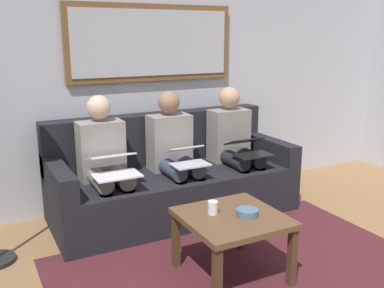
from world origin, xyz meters
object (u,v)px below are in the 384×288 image
(laptop_black, at_px, (248,147))
(laptop_silver, at_px, (186,156))
(person_right, at_px, (105,160))
(person_left, at_px, (234,143))
(coffee_table, at_px, (232,224))
(bowl, at_px, (247,213))
(laptop_white, at_px, (113,164))
(couch, at_px, (171,180))
(cup, at_px, (213,208))
(framed_mirror, at_px, (152,43))
(person_middle, at_px, (174,151))

(laptop_black, bearing_deg, laptop_silver, 0.03)
(person_right, bearing_deg, person_left, 180.00)
(coffee_table, relative_size, laptop_silver, 1.92)
(bowl, xyz_separation_m, person_right, (0.61, -1.21, 0.14))
(coffee_table, xyz_separation_m, person_left, (-0.75, -1.15, 0.23))
(bowl, xyz_separation_m, laptop_white, (0.61, -0.97, 0.16))
(laptop_silver, bearing_deg, couch, -90.00)
(cup, height_order, laptop_silver, laptop_silver)
(framed_mirror, distance_m, person_left, 1.23)
(cup, distance_m, person_middle, 1.09)
(framed_mirror, bearing_deg, couch, 90.00)
(couch, distance_m, framed_mirror, 1.30)
(bowl, bearing_deg, laptop_black, -124.79)
(laptop_silver, bearing_deg, person_left, -159.30)
(framed_mirror, distance_m, person_right, 1.23)
(cup, relative_size, person_middle, 0.08)
(person_middle, xyz_separation_m, person_right, (0.64, 0.00, 0.00))
(bowl, xyz_separation_m, laptop_silver, (-0.03, -0.96, 0.15))
(person_middle, bearing_deg, person_left, 180.00)
(coffee_table, xyz_separation_m, person_right, (0.53, -1.15, 0.23))
(framed_mirror, bearing_deg, laptop_black, 132.50)
(laptop_black, xyz_separation_m, person_middle, (0.64, -0.24, -0.01))
(couch, bearing_deg, framed_mirror, -90.00)
(laptop_white, bearing_deg, person_middle, -159.61)
(bowl, height_order, person_middle, person_middle)
(couch, xyz_separation_m, laptop_silver, (0.00, 0.31, 0.31))
(person_middle, bearing_deg, framed_mirror, -90.00)
(framed_mirror, bearing_deg, person_middle, 90.00)
(couch, bearing_deg, laptop_black, 154.13)
(couch, distance_m, laptop_silver, 0.44)
(couch, relative_size, coffee_table, 3.37)
(person_left, height_order, person_right, same)
(couch, distance_m, person_left, 0.71)
(couch, height_order, coffee_table, couch)
(couch, relative_size, cup, 24.44)
(person_middle, distance_m, person_right, 0.64)
(framed_mirror, height_order, laptop_black, framed_mirror)
(bowl, relative_size, laptop_silver, 0.43)
(coffee_table, bearing_deg, person_right, -65.20)
(laptop_black, bearing_deg, person_right, -10.69)
(couch, bearing_deg, laptop_white, 25.60)
(laptop_black, relative_size, laptop_silver, 1.00)
(framed_mirror, bearing_deg, person_right, 35.52)
(couch, bearing_deg, bowl, 88.65)
(person_left, xyz_separation_m, laptop_white, (1.28, 0.24, 0.02))
(laptop_black, relative_size, person_middle, 0.30)
(person_middle, bearing_deg, laptop_white, 20.39)
(person_left, relative_size, laptop_white, 3.01)
(framed_mirror, height_order, bowl, framed_mirror)
(bowl, bearing_deg, coffee_table, -35.98)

